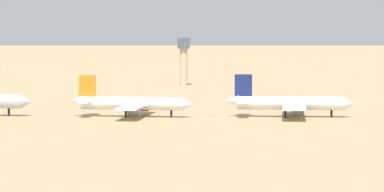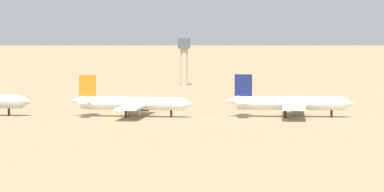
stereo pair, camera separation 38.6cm
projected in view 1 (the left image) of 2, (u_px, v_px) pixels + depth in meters
ground at (211, 119)px, 324.08m from camera, size 4000.00×4000.00×0.00m
ridge_center at (191, 7)px, 1516.72m from camera, size 304.35×290.41×71.62m
parked_jet_orange_3 at (131, 103)px, 330.66m from camera, size 37.18×31.50×12.28m
parked_jet_navy_4 at (289, 103)px, 330.00m from camera, size 38.27×32.18×12.64m
control_tower at (184, 57)px, 466.89m from camera, size 5.20×5.20×20.08m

